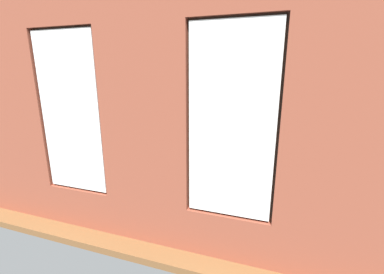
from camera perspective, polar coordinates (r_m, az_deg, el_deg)
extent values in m
cube|color=brown|center=(6.05, 2.27, -8.01)|extent=(6.64, 5.97, 0.10)
cube|color=brown|center=(2.90, 33.16, 1.58)|extent=(1.42, 0.16, 3.49)
cube|color=brown|center=(3.21, -10.77, 4.78)|extent=(1.17, 0.16, 3.49)
cube|color=brown|center=(4.78, -35.79, 5.46)|extent=(1.42, 0.16, 3.49)
cube|color=brown|center=(3.43, 7.81, -20.87)|extent=(1.01, 0.16, 0.59)
cube|color=white|center=(2.82, 8.64, 2.57)|extent=(0.95, 0.03, 2.15)
cube|color=#38281E|center=(2.87, 8.85, 2.80)|extent=(1.01, 0.04, 2.21)
cube|color=brown|center=(4.31, -22.96, -14.02)|extent=(1.01, 0.16, 0.59)
cube|color=white|center=(3.84, -25.43, 4.53)|extent=(0.95, 0.03, 2.15)
cube|color=#38281E|center=(3.88, -24.82, 4.70)|extent=(1.01, 0.04, 2.21)
cube|color=tan|center=(3.68, -9.09, -13.36)|extent=(3.39, 0.24, 0.06)
cube|color=black|center=(3.25, -10.32, 11.98)|extent=(0.41, 0.03, 0.57)
cube|color=#A33875|center=(3.26, -10.19, 12.00)|extent=(0.35, 0.01, 0.51)
cube|color=silver|center=(6.89, -22.81, 9.07)|extent=(0.10, 4.97, 3.49)
cube|color=black|center=(4.60, -12.80, -12.50)|extent=(1.73, 0.85, 0.42)
cube|color=black|center=(4.19, -15.44, -9.45)|extent=(1.73, 0.24, 0.38)
cube|color=black|center=(4.15, -3.94, -10.52)|extent=(0.22, 0.85, 0.24)
cube|color=black|center=(4.89, -20.66, -7.46)|extent=(0.22, 0.85, 0.24)
cube|color=black|center=(4.37, -9.06, -9.91)|extent=(0.59, 0.65, 0.12)
cube|color=black|center=(4.68, -16.15, -8.58)|extent=(0.59, 0.65, 0.12)
cube|color=black|center=(5.15, 25.27, -10.55)|extent=(0.94, 2.13, 0.42)
cube|color=black|center=(5.05, 29.46, -6.67)|extent=(0.33, 2.10, 0.38)
cube|color=black|center=(5.92, 25.07, -4.09)|extent=(0.86, 0.26, 0.24)
cube|color=black|center=(4.18, 26.51, -11.96)|extent=(0.86, 0.26, 0.24)
cube|color=black|center=(5.56, 24.83, -5.66)|extent=(0.67, 0.54, 0.12)
cube|color=black|center=(5.05, 25.15, -7.73)|extent=(0.67, 0.54, 0.12)
cube|color=black|center=(4.54, 25.55, -10.27)|extent=(0.67, 0.54, 0.12)
cube|color=tan|center=(5.89, -1.67, -4.08)|extent=(1.40, 0.89, 0.04)
cube|color=tan|center=(6.13, 5.23, -5.41)|extent=(0.07, 0.07, 0.37)
cube|color=tan|center=(6.52, -5.76, -4.17)|extent=(0.07, 0.07, 0.37)
cube|color=tan|center=(5.44, 3.30, -8.05)|extent=(0.07, 0.07, 0.37)
cube|color=tan|center=(5.88, -8.85, -6.43)|extent=(0.07, 0.07, 0.37)
cylinder|color=silver|center=(5.90, -5.95, -3.38)|extent=(0.09, 0.09, 0.10)
cylinder|color=gray|center=(6.03, -2.87, -2.97)|extent=(0.11, 0.11, 0.10)
sphere|color=#286B2D|center=(5.99, -2.88, -1.99)|extent=(0.13, 0.13, 0.13)
cube|color=black|center=(5.73, -1.15, -4.30)|extent=(0.17, 0.12, 0.02)
cube|color=#59595B|center=(5.88, -1.67, -3.80)|extent=(0.17, 0.14, 0.02)
cube|color=black|center=(7.50, -16.47, -1.32)|extent=(1.28, 0.42, 0.59)
cube|color=black|center=(7.43, -16.65, 1.05)|extent=(0.50, 0.20, 0.05)
cube|color=black|center=(7.41, -16.68, 1.46)|extent=(0.06, 0.04, 0.06)
cube|color=black|center=(7.34, -16.90, 4.37)|extent=(1.15, 0.04, 0.70)
cube|color=black|center=(7.36, -16.80, 4.40)|extent=(1.10, 0.01, 0.65)
cylinder|color=olive|center=(7.96, -2.26, -0.95)|extent=(0.46, 0.46, 0.28)
ellipsoid|color=silver|center=(7.88, -2.28, 1.29)|extent=(1.03, 1.03, 0.41)
ellipsoid|color=navy|center=(7.88, -2.82, 2.05)|extent=(0.44, 0.44, 0.18)
cylinder|color=#47423D|center=(6.55, 20.77, -5.97)|extent=(0.13, 0.13, 0.16)
cylinder|color=brown|center=(6.52, 20.86, -5.03)|extent=(0.02, 0.02, 0.07)
ellipsoid|color=#1E5B28|center=(6.48, 20.95, -4.07)|extent=(0.26, 0.26, 0.16)
cylinder|color=#47423D|center=(7.71, 24.66, -2.88)|extent=(0.23, 0.23, 0.27)
cylinder|color=brown|center=(7.61, 24.99, 0.05)|extent=(0.04, 0.04, 0.55)
cone|color=#337F38|center=(7.48, 23.90, 3.17)|extent=(0.51, 0.24, 0.42)
cone|color=#337F38|center=(7.40, 24.61, 3.36)|extent=(0.43, 0.42, 0.48)
cone|color=#337F38|center=(7.38, 25.85, 3.18)|extent=(0.30, 0.47, 0.48)
cone|color=#337F38|center=(7.46, 26.55, 3.09)|extent=(0.49, 0.36, 0.46)
cone|color=#337F38|center=(7.62, 26.50, 3.19)|extent=(0.50, 0.36, 0.44)
cone|color=#337F38|center=(7.66, 25.53, 3.60)|extent=(0.28, 0.46, 0.48)
cone|color=#337F38|center=(7.59, 24.58, 3.71)|extent=(0.42, 0.40, 0.49)
cylinder|color=brown|center=(4.04, 30.21, -19.60)|extent=(0.28, 0.28, 0.27)
cylinder|color=brown|center=(3.84, 31.03, -14.35)|extent=(0.05, 0.05, 0.56)
cone|color=#3D8E42|center=(3.63, 28.80, -7.39)|extent=(0.54, 0.25, 0.51)
cone|color=#3D8E42|center=(3.48, 32.06, -8.21)|extent=(0.27, 0.49, 0.55)
cone|color=#3D8E42|center=(3.62, 35.21, -8.50)|extent=(0.55, 0.39, 0.50)
cone|color=#3D8E42|center=(3.75, 33.83, -6.84)|extent=(0.48, 0.39, 0.55)
cone|color=#3D8E42|center=(3.77, 30.89, -6.35)|extent=(0.29, 0.49, 0.55)
cylinder|color=#9E5638|center=(6.39, -17.91, -5.44)|extent=(0.33, 0.33, 0.33)
cylinder|color=brown|center=(6.28, -18.18, -2.15)|extent=(0.06, 0.06, 0.44)
cone|color=#3D8E42|center=(6.31, -19.68, 1.68)|extent=(0.50, 0.22, 0.49)
cone|color=#3D8E42|center=(6.08, -19.93, 1.24)|extent=(0.31, 0.50, 0.50)
cone|color=#3D8E42|center=(6.01, -17.67, 1.22)|extent=(0.50, 0.35, 0.49)
cone|color=#3D8E42|center=(6.14, -17.01, 1.76)|extent=(0.47, 0.33, 0.52)
cone|color=#3D8E42|center=(6.33, -18.27, 2.03)|extent=(0.34, 0.47, 0.52)
cylinder|color=brown|center=(4.17, 3.58, -16.40)|extent=(0.27, 0.27, 0.27)
cylinder|color=brown|center=(4.06, 3.63, -13.80)|extent=(0.04, 0.04, 0.16)
ellipsoid|color=#286B2D|center=(3.91, 3.72, -9.26)|extent=(0.60, 0.60, 0.54)
cylinder|color=beige|center=(5.44, -27.82, -10.27)|extent=(0.31, 0.31, 0.29)
cylinder|color=brown|center=(5.36, -28.11, -8.03)|extent=(0.05, 0.05, 0.17)
ellipsoid|color=#286B2D|center=(5.24, -28.56, -4.55)|extent=(0.72, 0.72, 0.52)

